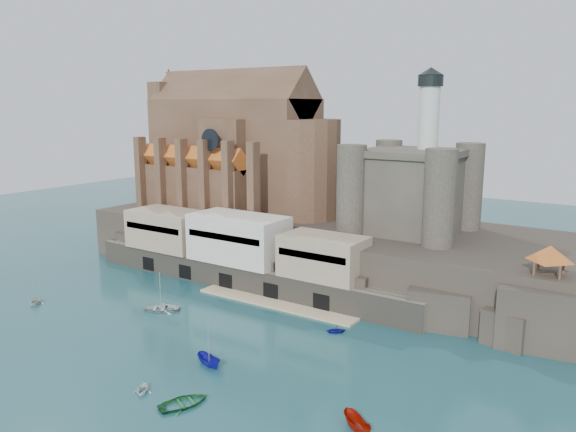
% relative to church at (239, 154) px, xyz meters
% --- Properties ---
extents(ground, '(300.00, 300.00, 0.00)m').
position_rel_church_xyz_m(ground, '(24.13, -41.85, -22.13)').
color(ground, '#17454C').
rests_on(ground, ground).
extents(promontory, '(100.00, 36.00, 10.00)m').
position_rel_church_xyz_m(promontory, '(23.94, -2.48, -17.20)').
color(promontory, '#29241F').
rests_on(promontory, ground).
extents(quay, '(70.00, 12.00, 13.05)m').
position_rel_church_xyz_m(quay, '(13.94, -18.78, -16.06)').
color(quay, '#686153').
rests_on(quay, ground).
extents(church, '(47.00, 25.93, 30.51)m').
position_rel_church_xyz_m(church, '(0.00, 0.00, 0.00)').
color(church, '#4E3524').
rests_on(church, promontory).
extents(castle_keep, '(21.20, 21.20, 29.30)m').
position_rel_church_xyz_m(castle_keep, '(40.21, -0.78, -3.81)').
color(castle_keep, '#413C33').
rests_on(castle_keep, promontory).
extents(rock_outcrop, '(14.50, 10.50, 8.70)m').
position_rel_church_xyz_m(rock_outcrop, '(66.13, -16.01, -18.11)').
color(rock_outcrop, '#29241F').
rests_on(rock_outcrop, ground).
extents(pavilion, '(6.40, 6.40, 5.40)m').
position_rel_church_xyz_m(pavilion, '(66.13, -15.85, -9.40)').
color(pavilion, '#4E3524').
rests_on(pavilion, rock_outcrop).
extents(boat_1, '(2.98, 2.64, 2.94)m').
position_rel_church_xyz_m(boat_1, '(29.91, -56.28, -22.13)').
color(boat_1, white).
rests_on(boat_1, ground).
extents(boat_2, '(2.14, 2.11, 4.50)m').
position_rel_church_xyz_m(boat_2, '(31.81, -46.84, -22.13)').
color(boat_2, '#15149E').
rests_on(boat_2, ground).
extents(boat_3, '(4.25, 2.71, 5.76)m').
position_rel_church_xyz_m(boat_3, '(35.97, -55.71, -22.13)').
color(boat_3, '#206D36').
rests_on(boat_3, ground).
extents(boat_4, '(3.41, 2.98, 3.37)m').
position_rel_church_xyz_m(boat_4, '(-7.47, -45.90, -22.13)').
color(boat_4, beige).
rests_on(boat_4, ground).
extents(boat_5, '(2.35, 2.34, 4.45)m').
position_rel_church_xyz_m(boat_5, '(54.13, -49.39, -22.13)').
color(boat_5, '#951003').
rests_on(boat_5, ground).
extents(boat_6, '(3.41, 4.27, 6.02)m').
position_rel_church_xyz_m(boat_6, '(12.09, -36.26, -22.13)').
color(boat_6, silver).
rests_on(boat_6, ground).
extents(boat_7, '(2.62, 2.83, 2.81)m').
position_rel_church_xyz_m(boat_7, '(40.27, -28.59, -22.13)').
color(boat_7, navy).
rests_on(boat_7, ground).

